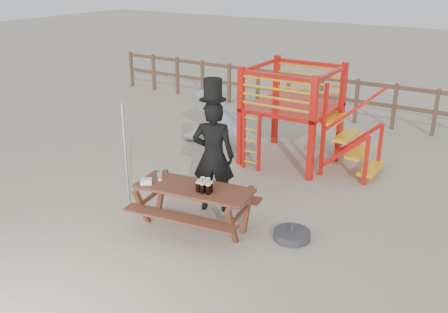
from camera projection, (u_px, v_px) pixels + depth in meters
ground at (185, 224)px, 8.26m from camera, size 60.00×60.00×0.00m
back_fence at (339, 94)px, 13.50m from camera, size 15.09×0.09×1.20m
playground_fort at (289, 112)px, 10.62m from camera, size 4.71×1.84×2.10m
picnic_table at (194, 202)px, 8.00m from camera, size 2.04×1.55×0.72m
man_with_hat at (213, 153)px, 8.41m from camera, size 0.85×0.72×2.32m
metal_pole at (126, 161)px, 8.25m from camera, size 0.04×0.04×1.97m
parasol_base at (292, 235)px, 7.80m from camera, size 0.58×0.58×0.24m
paper_bag at (146, 181)px, 8.01m from camera, size 0.23×0.22×0.08m
stout_pints at (204, 186)px, 7.74m from camera, size 0.29×0.27×0.17m
empty_glasses at (160, 177)px, 8.12m from camera, size 0.08×0.08×0.15m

